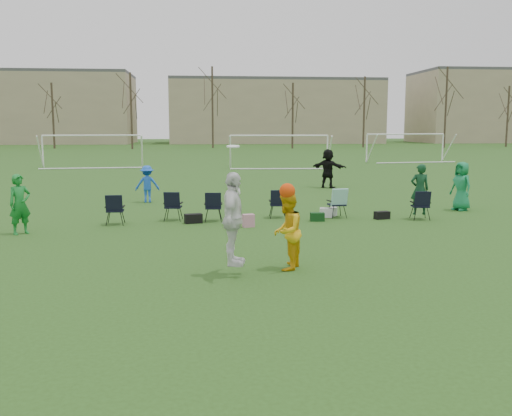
{
  "coord_description": "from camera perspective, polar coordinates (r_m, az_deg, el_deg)",
  "views": [
    {
      "loc": [
        -1.95,
        -10.5,
        3.1
      ],
      "look_at": [
        -0.68,
        2.29,
        1.25
      ],
      "focal_mm": 40.0,
      "sensor_mm": 36.0,
      "label": 1
    }
  ],
  "objects": [
    {
      "name": "sideline_setup",
      "position": [
        18.98,
        3.07,
        0.42
      ],
      "size": [
        10.66,
        2.23,
        1.85
      ],
      "color": "#103B20",
      "rests_on": "ground"
    },
    {
      "name": "tree_line",
      "position": [
        80.4,
        -4.17,
        9.59
      ],
      "size": [
        110.28,
        3.28,
        11.4
      ],
      "color": "#382B21",
      "rests_on": "ground"
    },
    {
      "name": "goal_right",
      "position": [
        51.73,
        14.74,
        6.63
      ],
      "size": [
        7.35,
        1.14,
        2.46
      ],
      "rotation": [
        0.0,
        0.0,
        0.14
      ],
      "color": "white",
      "rests_on": "ground"
    },
    {
      "name": "fielder_green_far",
      "position": [
        22.39,
        19.85,
        2.07
      ],
      "size": [
        0.86,
        1.03,
        1.8
      ],
      "primitive_type": "imported",
      "rotation": [
        0.0,
        0.0,
        -1.19
      ],
      "color": "#167D48",
      "rests_on": "ground"
    },
    {
      "name": "fielder_green_near",
      "position": [
        17.75,
        -22.54,
        0.35
      ],
      "size": [
        0.76,
        0.73,
        1.74
      ],
      "primitive_type": "imported",
      "rotation": [
        0.0,
        0.0,
        0.69
      ],
      "color": "#157A29",
      "rests_on": "ground"
    },
    {
      "name": "fielder_black",
      "position": [
        29.05,
        7.21,
        3.95
      ],
      "size": [
        1.81,
        1.56,
        1.97
      ],
      "primitive_type": "imported",
      "rotation": [
        0.0,
        0.0,
        2.5
      ],
      "color": "black",
      "rests_on": "ground"
    },
    {
      "name": "building_row",
      "position": [
        106.89,
        -1.03,
        9.75
      ],
      "size": [
        126.0,
        16.0,
        13.0
      ],
      "color": "tan",
      "rests_on": "ground"
    },
    {
      "name": "goal_mid",
      "position": [
        42.93,
        2.31,
        6.62
      ],
      "size": [
        7.4,
        0.63,
        2.46
      ],
      "rotation": [
        0.0,
        0.0,
        -0.07
      ],
      "color": "white",
      "rests_on": "ground"
    },
    {
      "name": "fielder_blue",
      "position": [
        23.72,
        -10.82,
        2.37
      ],
      "size": [
        1.03,
        0.66,
        1.51
      ],
      "primitive_type": "imported",
      "rotation": [
        0.0,
        0.0,
        3.25
      ],
      "color": "blue",
      "rests_on": "ground"
    },
    {
      "name": "ground",
      "position": [
        11.12,
        4.71,
        -8.03
      ],
      "size": [
        260.0,
        260.0,
        0.0
      ],
      "primitive_type": "plane",
      "color": "#284A17",
      "rests_on": "ground"
    },
    {
      "name": "center_contest",
      "position": [
        12.02,
        0.31,
        -1.62
      ],
      "size": [
        1.99,
        1.53,
        2.72
      ],
      "color": "white",
      "rests_on": "ground"
    },
    {
      "name": "goal_left",
      "position": [
        45.24,
        -16.02,
        6.39
      ],
      "size": [
        7.39,
        0.76,
        2.46
      ],
      "rotation": [
        0.0,
        0.0,
        0.09
      ],
      "color": "white",
      "rests_on": "ground"
    }
  ]
}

